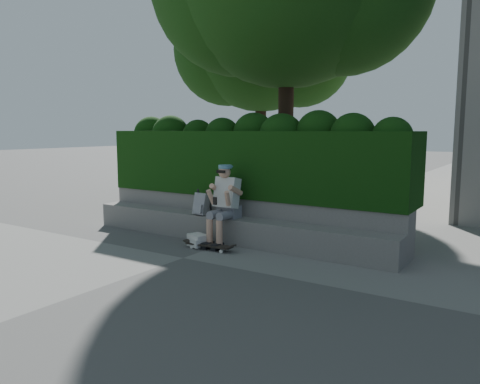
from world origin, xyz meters
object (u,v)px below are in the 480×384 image
Objects in this scene: skateboard at (209,245)px; backpack_plaid at (201,204)px; person at (225,202)px; backpack_ground at (198,240)px.

backpack_plaid is (-0.56, 0.52, 0.57)m from skateboard.
person is 0.59m from backpack_plaid.
skateboard is at bearing -36.69° from backpack_plaid.
backpack_plaid is 1.21× the size of backpack_ground.
backpack_ground is at bearing -130.55° from person.
backpack_ground is at bearing 163.63° from skateboard.
backpack_plaid reaches higher than backpack_ground.
person is 3.50× the size of backpack_plaid.
person is 1.64× the size of skateboard.
backpack_ground is at bearing -53.57° from backpack_plaid.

